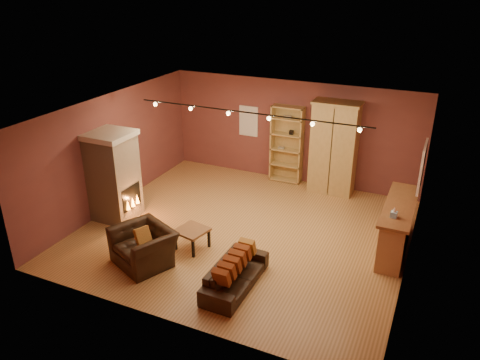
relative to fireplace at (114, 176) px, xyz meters
The scene contains 16 objects.
floor 3.28m from the fireplace, 11.16° to the left, with size 7.00×7.00×0.00m, color #A26E39.
ceiling 3.55m from the fireplace, 11.16° to the left, with size 7.00×7.00×0.00m, color brown.
back_wall 4.92m from the fireplace, 51.69° to the left, with size 7.00×0.02×2.80m, color brown.
left_wall 0.83m from the fireplace, 127.41° to the left, with size 0.02×6.50×2.80m, color brown.
right_wall 6.58m from the fireplace, ahead, with size 0.02×6.50×2.80m, color brown.
fireplace is the anchor object (origin of this frame).
back_window 4.24m from the fireplace, 65.55° to the left, with size 0.56×0.04×0.86m, color white.
bookcase 4.76m from the fireplace, 51.73° to the left, with size 0.88×0.34×2.15m.
armoire 5.56m from the fireplace, 39.57° to the left, with size 1.20×0.68×2.45m.
bar_counter 6.38m from the fireplace, 11.17° to the left, with size 0.60×2.22×1.06m.
tissue_box 6.22m from the fireplace, ahead, with size 0.12×0.12×0.22m.
right_window 6.84m from the fireplace, 17.08° to the left, with size 0.05×0.90×1.00m, color white.
loveseat 4.01m from the fireplace, 19.61° to the right, with size 0.52×1.71×0.73m.
armchair 2.28m from the fireplace, 38.44° to the right, with size 1.36×1.16×1.01m.
coffee_table 2.48m from the fireplace, 12.11° to the right, with size 0.71×0.71×0.45m.
track_rail 3.54m from the fireplace, 14.74° to the left, with size 5.20×0.09×0.13m.
Camera 1 is at (3.74, -8.44, 5.36)m, focal length 35.00 mm.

